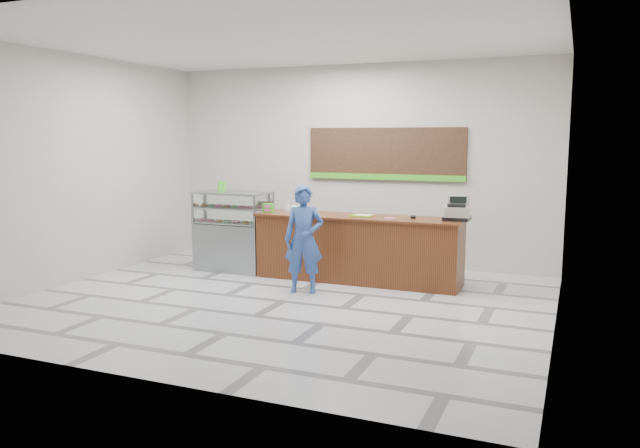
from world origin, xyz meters
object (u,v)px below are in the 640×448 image
at_px(sales_counter, 358,249).
at_px(cash_register, 457,211).
at_px(serving_tray, 362,215).
at_px(display_case, 234,230).
at_px(customer, 304,239).

xyz_separation_m(sales_counter, cash_register, (1.50, 0.10, 0.65)).
distance_m(sales_counter, serving_tray, 0.53).
xyz_separation_m(display_case, customer, (1.73, -0.96, 0.10)).
bearing_deg(cash_register, display_case, 171.11).
bearing_deg(cash_register, sales_counter, 173.37).
xyz_separation_m(sales_counter, customer, (-0.49, -0.96, 0.26)).
xyz_separation_m(cash_register, customer, (-1.99, -1.06, -0.38)).
bearing_deg(display_case, cash_register, 1.54).
height_order(serving_tray, customer, customer).
bearing_deg(customer, display_case, 135.06).
bearing_deg(serving_tray, customer, -115.80).
bearing_deg(serving_tray, display_case, -175.53).
relative_size(sales_counter, customer, 2.09).
distance_m(cash_register, serving_tray, 1.44).
xyz_separation_m(serving_tray, customer, (-0.56, -0.97, -0.26)).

